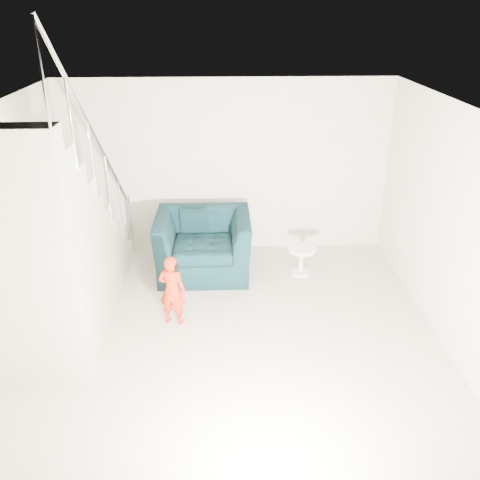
% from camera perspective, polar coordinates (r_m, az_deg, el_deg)
% --- Properties ---
extents(floor, '(5.50, 5.50, 0.00)m').
position_cam_1_polar(floor, '(6.03, -1.02, -12.26)').
color(floor, gray).
rests_on(floor, ground).
extents(ceiling, '(5.50, 5.50, 0.00)m').
position_cam_1_polar(ceiling, '(4.89, -1.27, 13.79)').
color(ceiling, silver).
rests_on(ceiling, back_wall).
extents(back_wall, '(5.00, 0.00, 5.00)m').
position_cam_1_polar(back_wall, '(7.89, -1.53, 8.07)').
color(back_wall, '#B4AD93').
rests_on(back_wall, floor).
extents(front_wall, '(5.00, 0.00, 5.00)m').
position_cam_1_polar(front_wall, '(3.08, -0.03, -23.37)').
color(front_wall, '#B4AD93').
rests_on(front_wall, floor).
extents(right_wall, '(0.00, 5.50, 5.50)m').
position_cam_1_polar(right_wall, '(5.91, 23.90, -0.17)').
color(right_wall, '#B4AD93').
rests_on(right_wall, floor).
extents(armchair, '(1.37, 1.19, 0.89)m').
position_cam_1_polar(armchair, '(7.47, -4.13, -0.45)').
color(armchair, black).
rests_on(armchair, floor).
extents(toddler, '(0.38, 0.29, 0.92)m').
position_cam_1_polar(toddler, '(6.30, -7.63, -5.63)').
color(toddler, '#B03405').
rests_on(toddler, floor).
extents(side_table, '(0.42, 0.42, 0.42)m').
position_cam_1_polar(side_table, '(7.51, 6.91, -1.79)').
color(side_table, silver).
rests_on(side_table, floor).
extents(staircase, '(1.02, 3.03, 3.62)m').
position_cam_1_polar(staircase, '(6.29, -19.73, -2.01)').
color(staircase, '#ADA089').
rests_on(staircase, floor).
extents(cushion, '(0.38, 0.18, 0.38)m').
position_cam_1_polar(cushion, '(7.66, -5.23, 2.16)').
color(cushion, black).
rests_on(cushion, armchair).
extents(throw, '(0.05, 0.51, 0.57)m').
position_cam_1_polar(throw, '(7.39, -8.42, -0.01)').
color(throw, black).
rests_on(throw, armchair).
extents(phone, '(0.04, 0.05, 0.10)m').
position_cam_1_polar(phone, '(6.08, -7.13, -3.13)').
color(phone, black).
rests_on(phone, toddler).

